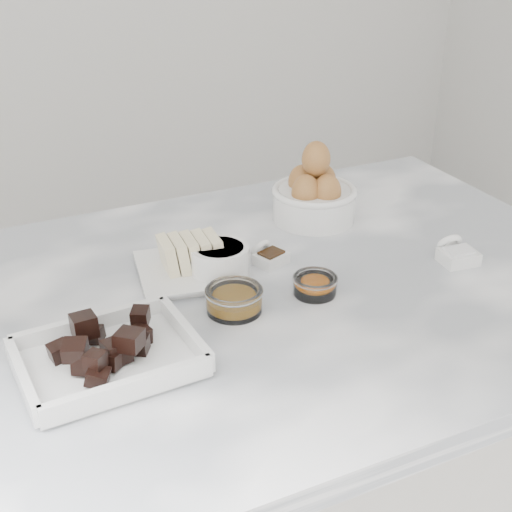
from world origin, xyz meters
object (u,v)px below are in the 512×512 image
at_px(sugar_ramekin, 220,261).
at_px(honey_bowl, 234,299).
at_px(butter_plate, 187,262).
at_px(zest_bowl, 315,284).
at_px(chocolate_dish, 108,352).
at_px(vanilla_spoon, 268,255).
at_px(salt_spoon, 456,253).
at_px(egg_bowl, 314,195).

distance_m(sugar_ramekin, honey_bowl, 0.10).
height_order(butter_plate, zest_bowl, butter_plate).
relative_size(butter_plate, zest_bowl, 2.68).
distance_m(chocolate_dish, butter_plate, 0.26).
relative_size(honey_bowl, vanilla_spoon, 1.19).
bearing_deg(zest_bowl, honey_bowl, 176.72).
bearing_deg(sugar_ramekin, salt_spoon, -16.86).
bearing_deg(egg_bowl, salt_spoon, -62.19).
bearing_deg(egg_bowl, vanilla_spoon, -142.17).
relative_size(butter_plate, sugar_ramekin, 2.00).
bearing_deg(egg_bowl, chocolate_dish, -148.13).
relative_size(sugar_ramekin, vanilla_spoon, 1.29).
height_order(sugar_ramekin, vanilla_spoon, sugar_ramekin).
distance_m(butter_plate, zest_bowl, 0.21).
distance_m(egg_bowl, honey_bowl, 0.36).
xyz_separation_m(chocolate_dish, egg_bowl, (0.47, 0.29, 0.03)).
distance_m(zest_bowl, vanilla_spoon, 0.12).
bearing_deg(chocolate_dish, sugar_ramekin, 35.25).
xyz_separation_m(butter_plate, vanilla_spoon, (0.14, -0.02, -0.01)).
bearing_deg(honey_bowl, egg_bowl, 41.28).
bearing_deg(butter_plate, chocolate_dish, -133.49).
bearing_deg(zest_bowl, butter_plate, 138.25).
relative_size(zest_bowl, vanilla_spoon, 0.96).
xyz_separation_m(honey_bowl, zest_bowl, (0.13, -0.01, -0.00)).
bearing_deg(vanilla_spoon, butter_plate, 173.13).
bearing_deg(vanilla_spoon, zest_bowl, -81.25).
xyz_separation_m(butter_plate, sugar_ramekin, (0.04, -0.03, 0.01)).
bearing_deg(honey_bowl, butter_plate, 100.21).
xyz_separation_m(chocolate_dish, zest_bowl, (0.34, 0.05, -0.01)).
xyz_separation_m(egg_bowl, zest_bowl, (-0.14, -0.24, -0.03)).
height_order(butter_plate, honey_bowl, butter_plate).
bearing_deg(sugar_ramekin, butter_plate, 143.79).
bearing_deg(egg_bowl, butter_plate, -160.53).
relative_size(sugar_ramekin, salt_spoon, 1.22).
distance_m(chocolate_dish, honey_bowl, 0.21).
height_order(egg_bowl, zest_bowl, egg_bowl).
distance_m(chocolate_dish, vanilla_spoon, 0.36).
distance_m(sugar_ramekin, zest_bowl, 0.16).
bearing_deg(honey_bowl, chocolate_dish, -164.00).
xyz_separation_m(honey_bowl, salt_spoon, (0.40, -0.02, -0.00)).
height_order(zest_bowl, salt_spoon, salt_spoon).
xyz_separation_m(butter_plate, honey_bowl, (0.02, -0.13, -0.01)).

